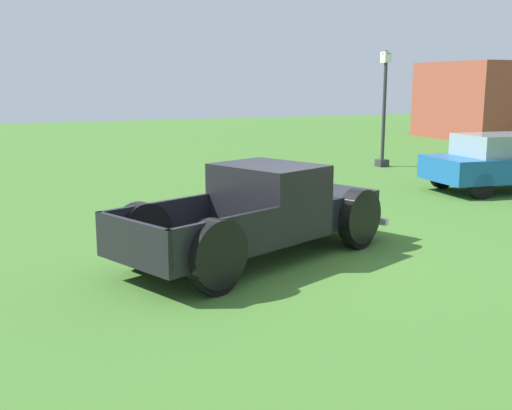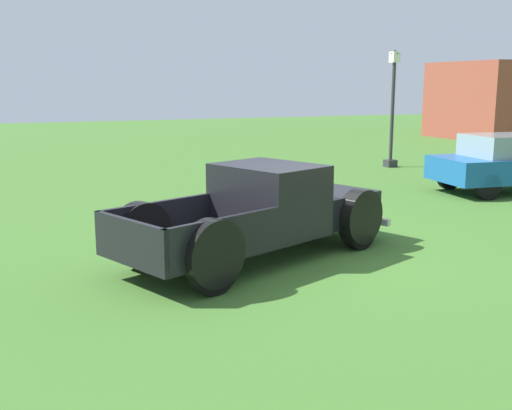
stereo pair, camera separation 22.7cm
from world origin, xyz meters
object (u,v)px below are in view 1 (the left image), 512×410
object	(u,v)px
sedan_distant_b	(510,161)
picnic_table	(496,147)
pickup_truck_foreground	(271,212)
lamp_post_near	(384,106)

from	to	relation	value
sedan_distant_b	picnic_table	size ratio (longest dim) A/B	2.39
pickup_truck_foreground	lamp_post_near	xyz separation A→B (m)	(-8.61, 8.42, 1.35)
sedan_distant_b	picnic_table	distance (m)	7.19
pickup_truck_foreground	picnic_table	distance (m)	15.87
sedan_distant_b	lamp_post_near	size ratio (longest dim) A/B	1.20
picnic_table	pickup_truck_foreground	bearing A→B (deg)	-58.07
pickup_truck_foreground	picnic_table	world-z (taller)	pickup_truck_foreground
pickup_truck_foreground	picnic_table	xyz separation A→B (m)	(-8.39, 13.47, -0.24)
lamp_post_near	picnic_table	xyz separation A→B (m)	(0.22, 5.04, -1.59)
lamp_post_near	picnic_table	distance (m)	5.29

